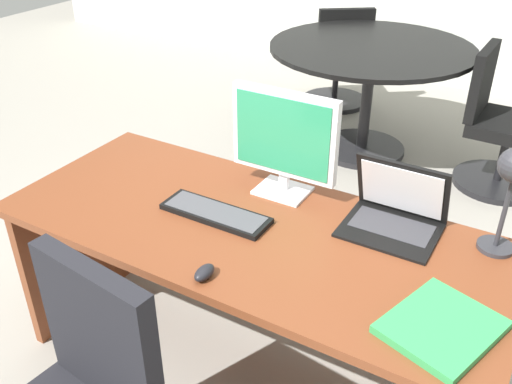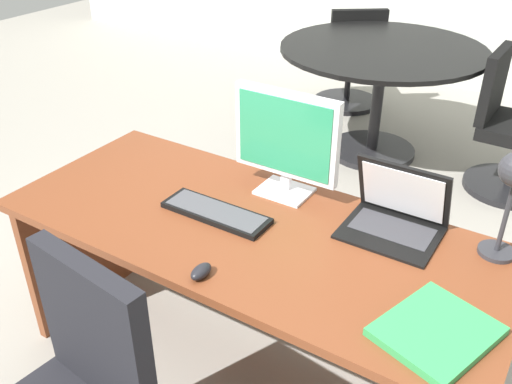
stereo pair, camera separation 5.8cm
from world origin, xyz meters
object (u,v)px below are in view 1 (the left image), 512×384
at_px(keyboard, 216,213).
at_px(book, 441,327).
at_px(monitor, 284,138).
at_px(meeting_table, 369,73).
at_px(desk, 258,265).
at_px(meeting_chair_far, 338,68).
at_px(meeting_chair_near, 498,132).
at_px(mouse, 204,273).
at_px(laptop, 397,207).

relative_size(keyboard, book, 1.11).
xyz_separation_m(monitor, meeting_table, (-0.34, 1.91, -0.37)).
relative_size(desk, meeting_chair_far, 2.13).
height_order(meeting_table, meeting_chair_near, meeting_chair_near).
bearing_deg(mouse, meeting_table, 98.63).
relative_size(keyboard, mouse, 4.79).
relative_size(monitor, mouse, 4.92).
relative_size(laptop, meeting_chair_far, 0.38).
bearing_deg(meeting_table, monitor, -79.83).
height_order(mouse, book, mouse).
relative_size(laptop, mouse, 3.79).
xyz_separation_m(laptop, keyboard, (-0.58, -0.28, -0.06)).
xyz_separation_m(desk, meeting_chair_far, (-0.87, 2.85, -0.18)).
xyz_separation_m(keyboard, mouse, (0.17, -0.31, 0.01)).
relative_size(desk, mouse, 21.22).
distance_m(book, meeting_chair_far, 3.49).
bearing_deg(meeting_chair_far, desk, -72.96).
height_order(monitor, keyboard, monitor).
bearing_deg(monitor, meeting_chair_far, 108.08).
relative_size(meeting_table, meeting_chair_near, 1.55).
bearing_deg(desk, monitor, 93.45).
distance_m(meeting_table, meeting_chair_near, 0.92).
bearing_deg(mouse, laptop, 54.64).
distance_m(monitor, meeting_chair_far, 2.84).
distance_m(laptop, keyboard, 0.65).
height_order(desk, monitor, monitor).
distance_m(desk, keyboard, 0.27).
bearing_deg(meeting_table, mouse, -81.37).
bearing_deg(monitor, mouse, -86.50).
xyz_separation_m(keyboard, book, (0.86, -0.17, 0.00)).
bearing_deg(monitor, desk, -86.55).
bearing_deg(desk, meeting_chair_far, 107.04).
xyz_separation_m(laptop, book, (0.28, -0.44, -0.06)).
distance_m(mouse, book, 0.71).
bearing_deg(mouse, book, 11.59).
height_order(monitor, laptop, monitor).
xyz_separation_m(monitor, keyboard, (-0.13, -0.27, -0.22)).
bearing_deg(book, meeting_chair_near, 94.46).
bearing_deg(meeting_table, keyboard, -84.44).
relative_size(desk, laptop, 5.60).
relative_size(desk, monitor, 4.31).
bearing_deg(meeting_chair_near, laptop, -92.95).
bearing_deg(laptop, desk, -153.95).
xyz_separation_m(monitor, laptop, (0.45, 0.00, -0.16)).
bearing_deg(laptop, meeting_table, 112.54).
distance_m(monitor, laptop, 0.48).
bearing_deg(meeting_chair_far, laptop, -63.55).
xyz_separation_m(laptop, mouse, (-0.41, -0.58, -0.06)).
bearing_deg(desk, mouse, -86.48).
bearing_deg(keyboard, mouse, -61.76).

